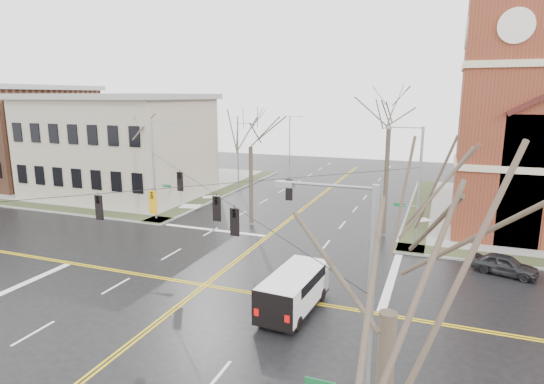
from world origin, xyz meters
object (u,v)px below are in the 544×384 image
(signal_pole_nw, at_px, (155,167))
(tree_nw_far, at_px, (145,133))
(streetlight_north_a, at_px, (239,152))
(streetlight_north_b, at_px, (291,138))
(signal_pole_ne, at_px, (417,184))
(tree_se, at_px, (390,290))
(signal_pole_se, at_px, (362,338))
(tree_nw_near, at_px, (251,142))
(cargo_van, at_px, (295,287))
(parked_car_a, at_px, (505,265))
(tree_ne, at_px, (389,121))

(signal_pole_nw, distance_m, tree_nw_far, 4.77)
(streetlight_north_a, bearing_deg, streetlight_north_b, 90.00)
(signal_pole_ne, xyz_separation_m, tree_se, (0.90, -25.82, 2.71))
(signal_pole_nw, distance_m, signal_pole_se, 32.28)
(tree_nw_far, bearing_deg, tree_nw_near, -3.90)
(signal_pole_ne, relative_size, streetlight_north_b, 1.12)
(signal_pole_nw, bearing_deg, tree_se, -47.63)
(tree_nw_far, bearing_deg, streetlight_north_a, 75.82)
(cargo_van, relative_size, tree_nw_far, 0.53)
(signal_pole_ne, height_order, tree_se, tree_se)
(signal_pole_ne, xyz_separation_m, parked_car_a, (5.89, -3.10, -4.29))
(cargo_van, bearing_deg, signal_pole_se, -59.49)
(signal_pole_ne, xyz_separation_m, signal_pole_se, (0.00, -23.00, 0.00))
(signal_pole_nw, xyz_separation_m, cargo_van, (17.42, -12.55, -3.69))
(cargo_van, relative_size, tree_se, 0.54)
(signal_pole_ne, bearing_deg, signal_pole_se, -90.00)
(signal_pole_nw, relative_size, tree_se, 0.85)
(signal_pole_se, height_order, cargo_van, signal_pole_se)
(tree_nw_near, bearing_deg, signal_pole_ne, -7.37)
(parked_car_a, bearing_deg, cargo_van, 148.27)
(tree_nw_far, distance_m, tree_ne, 23.03)
(tree_nw_far, xyz_separation_m, tree_ne, (22.98, 0.09, 1.55))
(signal_pole_ne, bearing_deg, tree_nw_near, 172.63)
(signal_pole_ne, relative_size, tree_nw_near, 0.88)
(streetlight_north_a, xyz_separation_m, tree_se, (22.88, -42.32, 3.19))
(parked_car_a, height_order, tree_nw_near, tree_nw_near)
(cargo_van, bearing_deg, tree_ne, 83.91)
(signal_pole_nw, distance_m, tree_ne, 20.77)
(signal_pole_ne, height_order, tree_ne, tree_ne)
(parked_car_a, bearing_deg, streetlight_north_a, 72.77)
(streetlight_north_b, distance_m, tree_se, 66.46)
(tree_nw_far, bearing_deg, streetlight_north_b, 84.08)
(cargo_van, relative_size, tree_ne, 0.44)
(signal_pole_se, height_order, streetlight_north_a, signal_pole_se)
(signal_pole_nw, distance_m, tree_nw_near, 9.16)
(streetlight_north_b, height_order, tree_ne, tree_ne)
(streetlight_north_a, bearing_deg, signal_pole_ne, -36.90)
(signal_pole_nw, xyz_separation_m, parked_car_a, (28.54, -3.10, -4.29))
(signal_pole_ne, distance_m, tree_ne, 5.71)
(cargo_van, bearing_deg, tree_nw_far, 147.21)
(signal_pole_ne, bearing_deg, tree_ne, 133.06)
(tree_nw_far, xyz_separation_m, tree_se, (26.39, -28.41, -0.11))
(tree_nw_near, relative_size, tree_se, 0.97)
(signal_pole_ne, relative_size, tree_nw_far, 0.84)
(streetlight_north_a, height_order, cargo_van, streetlight_north_a)
(tree_nw_far, bearing_deg, tree_ne, 0.23)
(signal_pole_se, bearing_deg, tree_nw_far, 134.88)
(streetlight_north_b, relative_size, tree_nw_far, 0.75)
(signal_pole_se, bearing_deg, streetlight_north_a, 119.09)
(signal_pole_nw, relative_size, cargo_van, 1.57)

